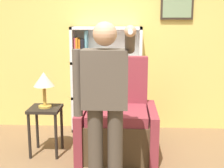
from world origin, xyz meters
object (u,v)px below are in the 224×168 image
(side_table, at_px, (46,117))
(table_lamp, at_px, (44,81))
(person_standing, at_px, (105,98))
(bookcase, at_px, (100,82))
(armchair, at_px, (117,123))

(side_table, height_order, table_lamp, table_lamp)
(table_lamp, bearing_deg, side_table, -90.00)
(person_standing, bearing_deg, side_table, 133.77)
(bookcase, xyz_separation_m, armchair, (0.30, -0.82, -0.37))
(side_table, bearing_deg, bookcase, 56.81)
(armchair, relative_size, person_standing, 0.73)
(armchair, height_order, table_lamp, armchair)
(bookcase, bearing_deg, armchair, -69.85)
(armchair, distance_m, table_lamp, 1.07)
(armchair, bearing_deg, bookcase, 110.15)
(side_table, xyz_separation_m, table_lamp, (0.00, 0.00, 0.46))
(side_table, bearing_deg, armchair, 6.07)
(armchair, height_order, person_standing, person_standing)
(bookcase, height_order, person_standing, person_standing)
(table_lamp, bearing_deg, bookcase, 56.81)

